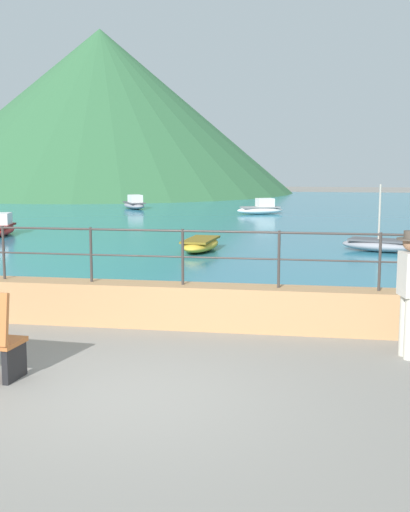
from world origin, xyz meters
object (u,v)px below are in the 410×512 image
object	(u,v)px
boat_4	(261,209)
boat_7	(201,244)
boat_3	(134,204)
boat_2	(0,228)
person_walking	(409,287)
boat_0	(382,245)

from	to	relation	value
boat_4	boat_7	world-z (taller)	boat_4
boat_3	boat_7	size ratio (longest dim) A/B	1.03
boat_3	boat_4	xyz separation A→B (m)	(7.00, -2.27, 0.00)
boat_7	boat_4	bearing A→B (deg)	87.42
boat_2	boat_3	bearing A→B (deg)	84.51
boat_4	boat_2	bearing A→B (deg)	-127.72
boat_4	boat_7	size ratio (longest dim) A/B	1.04
person_walking	boat_4	bearing A→B (deg)	99.74
person_walking	boat_0	bearing A→B (deg)	86.71
boat_0	boat_4	xyz separation A→B (m)	(-4.58, 12.75, 0.06)
boat_2	person_walking	bearing A→B (deg)	-45.63
boat_0	boat_3	size ratio (longest dim) A/B	1.01
boat_0	boat_4	world-z (taller)	boat_0
person_walking	boat_0	size ratio (longest dim) A/B	0.71
boat_3	boat_7	distance (m)	16.99
person_walking	boat_7	xyz separation A→B (m)	(-4.58, 9.70, -0.72)
person_walking	boat_2	world-z (taller)	person_walking
boat_2	boat_4	bearing A→B (deg)	52.28
boat_2	boat_4	xyz separation A→B (m)	(8.25, 10.66, 0.00)
boat_3	person_walking	bearing A→B (deg)	-66.65
boat_3	boat_4	size ratio (longest dim) A/B	0.98
boat_0	boat_3	world-z (taller)	boat_0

